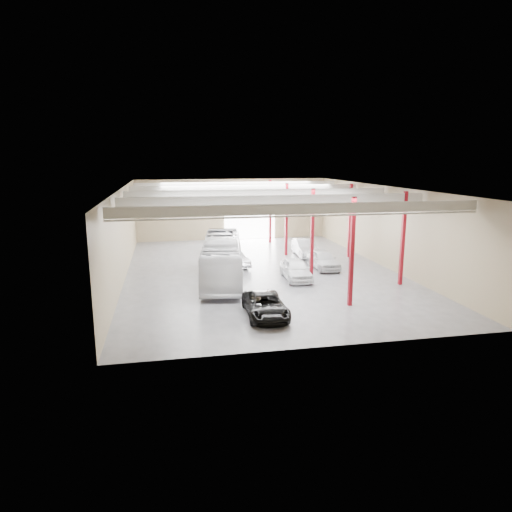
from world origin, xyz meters
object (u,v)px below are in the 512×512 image
object	(u,v)px
black_sedan	(265,305)
car_right_near	(305,248)
car_row_b	(233,259)
car_row_a	(296,269)
car_right_far	(323,259)
coach_bus	(222,259)
car_row_c	(224,243)

from	to	relation	value
black_sedan	car_right_near	bearing A→B (deg)	66.81
car_right_near	car_row_b	bearing A→B (deg)	-154.78
car_row_a	car_right_far	bearing A→B (deg)	44.74
black_sedan	coach_bus	bearing A→B (deg)	101.22
car_row_a	car_right_far	distance (m)	4.46
black_sedan	car_row_a	world-z (taller)	car_row_a
black_sedan	car_row_a	xyz separation A→B (m)	(4.20, 8.02, 0.11)
coach_bus	car_row_a	xyz separation A→B (m)	(5.70, -0.84, -0.89)
car_row_b	black_sedan	bearing A→B (deg)	-108.65
car_row_a	car_right_near	world-z (taller)	car_right_near
car_row_a	car_right_far	size ratio (longest dim) A/B	1.01
coach_bus	car_row_c	world-z (taller)	coach_bus
coach_bus	car_right_near	size ratio (longest dim) A/B	2.45
car_row_b	car_right_near	bearing A→B (deg)	3.16
car_row_c	car_right_far	bearing A→B (deg)	-55.15
car_row_c	car_right_near	bearing A→B (deg)	-31.77
black_sedan	car_right_far	bearing A→B (deg)	57.39
coach_bus	car_right_far	xyz separation A→B (m)	(9.00, 2.16, -0.90)
car_row_c	coach_bus	bearing A→B (deg)	-102.71
coach_bus	car_right_far	world-z (taller)	coach_bus
black_sedan	car_row_b	world-z (taller)	black_sedan
black_sedan	car_right_far	xyz separation A→B (m)	(7.50, 11.02, 0.10)
car_row_a	car_right_near	distance (m)	8.84
black_sedan	car_row_a	distance (m)	9.06
coach_bus	black_sedan	xyz separation A→B (m)	(1.50, -8.87, -1.00)
coach_bus	car_row_a	world-z (taller)	coach_bus
car_row_c	car_row_b	bearing A→B (deg)	-95.32
black_sedan	car_right_near	distance (m)	17.87
car_row_b	car_right_far	distance (m)	7.82
black_sedan	car_right_near	size ratio (longest dim) A/B	1.01
car_right_far	black_sedan	bearing A→B (deg)	-125.24
black_sedan	car_row_b	size ratio (longest dim) A/B	1.19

